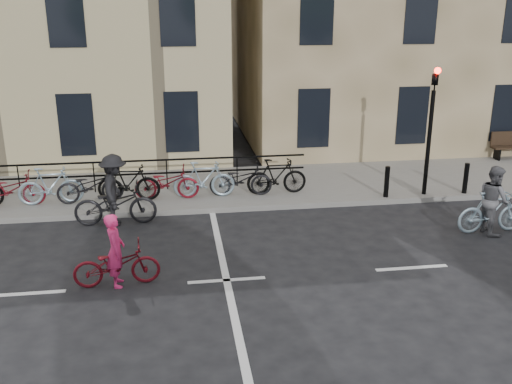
{
  "coord_description": "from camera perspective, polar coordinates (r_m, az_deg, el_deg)",
  "views": [
    {
      "loc": [
        -0.93,
        -10.54,
        5.39
      ],
      "look_at": [
        0.96,
        2.37,
        1.1
      ],
      "focal_mm": 40.0,
      "sensor_mm": 36.0,
      "label": 1
    }
  ],
  "objects": [
    {
      "name": "traffic_light",
      "position": [
        16.76,
        17.14,
        7.32
      ],
      "size": [
        0.18,
        0.3,
        3.9
      ],
      "color": "black",
      "rests_on": "sidewalk"
    },
    {
      "name": "bollard_west",
      "position": [
        17.64,
        20.24,
        1.3
      ],
      "size": [
        0.14,
        0.14,
        0.9
      ],
      "primitive_type": "cylinder",
      "color": "black",
      "rests_on": "sidewalk"
    },
    {
      "name": "bollard_east",
      "position": [
        16.64,
        12.94,
        1.0
      ],
      "size": [
        0.14,
        0.14,
        0.9
      ],
      "primitive_type": "cylinder",
      "color": "black",
      "rests_on": "sidewalk"
    },
    {
      "name": "cyclist_pink",
      "position": [
        11.79,
        -13.79,
        -6.71
      ],
      "size": [
        1.75,
        0.71,
        1.52
      ],
      "rotation": [
        0.0,
        0.0,
        1.64
      ],
      "color": "maroon",
      "rests_on": "ground"
    },
    {
      "name": "cyclist_dark",
      "position": [
        14.95,
        -13.93,
        -0.52
      ],
      "size": [
        2.08,
        1.2,
        1.85
      ],
      "rotation": [
        0.0,
        0.0,
        1.57
      ],
      "color": "black",
      "rests_on": "ground"
    },
    {
      "name": "sidewalk",
      "position": [
        17.64,
        -17.94,
        -0.24
      ],
      "size": [
        46.0,
        4.0,
        0.15
      ],
      "primitive_type": "cube",
      "color": "slate",
      "rests_on": "ground"
    },
    {
      "name": "parked_bikes",
      "position": [
        16.39,
        -14.57,
        0.78
      ],
      "size": [
        11.45,
        1.23,
        1.05
      ],
      "color": "black",
      "rests_on": "sidewalk"
    },
    {
      "name": "cyclist_grey",
      "position": [
        15.16,
        22.58,
        -1.29
      ],
      "size": [
        1.78,
        0.85,
        1.71
      ],
      "rotation": [
        0.0,
        0.0,
        1.6
      ],
      "color": "#89A3B4",
      "rests_on": "ground"
    },
    {
      "name": "ground",
      "position": [
        11.87,
        -2.96,
        -8.82
      ],
      "size": [
        120.0,
        120.0,
        0.0
      ],
      "primitive_type": "plane",
      "color": "black",
      "rests_on": "ground"
    }
  ]
}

